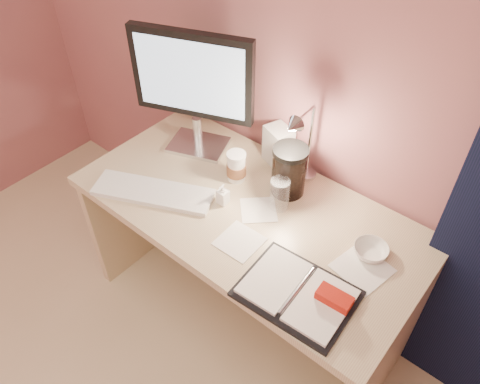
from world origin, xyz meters
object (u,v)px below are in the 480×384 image
Objects in this scene: lotion_bottle at (223,194)px; dark_jar at (289,173)px; monitor at (193,82)px; product_box at (278,145)px; desk_lamp at (297,142)px; keyboard at (153,192)px; bowl at (371,251)px; desk at (258,235)px; planner at (300,293)px; clear_cup at (280,194)px; coffee_cup at (236,167)px.

lotion_bottle is 0.27m from dark_jar.
monitor reaches higher than product_box.
desk_lamp reaches higher than product_box.
keyboard is at bearing -137.46° from desk_lamp.
dark_jar is (-0.42, 0.08, 0.08)m from bowl.
dark_jar reaches higher than bowl.
lotion_bottle is at bearing 5.11° from keyboard.
desk is at bearing -115.34° from desk_lamp.
lotion_bottle is at bearing -166.68° from bowl.
planner is 4.24× the size of lotion_bottle.
clear_cup is 1.47× the size of lotion_bottle.
coffee_cup is 1.07× the size of bowl.
planner is at bearing -44.09° from clear_cup.
planner is 2.88× the size of clear_cup.
product_box is at bearing 2.65° from monitor.
dark_jar is at bearing -92.88° from desk_lamp.
clear_cup is at bearing 132.32° from planner.
dark_jar is 0.14m from desk_lamp.
monitor is at bearing 148.67° from lotion_bottle.
monitor is 3.22× the size of product_box.
keyboard is 0.87m from bowl.
monitor is 0.96m from bowl.
product_box reaches higher than desk.
planner is at bearing -27.71° from product_box.
keyboard is 0.29m from lotion_bottle.
bowl is at bearing -0.62° from coffee_cup.
lotion_bottle is at bearing -129.65° from desk.
bowl is 0.61m from product_box.
planner is at bearing -30.16° from coffee_cup.
clear_cup is 0.69× the size of dark_jar.
monitor is at bearing -175.28° from desk_lamp.
clear_cup is 0.21m from desk_lamp.
coffee_cup is at bearing 146.25° from planner.
coffee_cup is 0.22m from dark_jar.
planner is at bearing -19.12° from lotion_bottle.
desk is 3.65× the size of planner.
product_box is at bearing 88.25° from lotion_bottle.
clear_cup is (0.43, 0.27, 0.06)m from keyboard.
keyboard is 3.71× the size of coffee_cup.
monitor is 0.47m from keyboard.
coffee_cup is at bearing 169.17° from desk.
keyboard is 0.56m from product_box.
desk is at bearing -177.46° from bowl.
desk_lamp is at bearing 164.08° from bowl.
product_box is (-0.47, 0.51, 0.07)m from planner.
bowl is 0.59m from lotion_bottle.
dark_jar is at bearing 54.70° from lotion_bottle.
product_box is at bearing 127.74° from clear_cup.
planner is 0.70m from product_box.
dark_jar is (0.40, 0.36, 0.09)m from keyboard.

